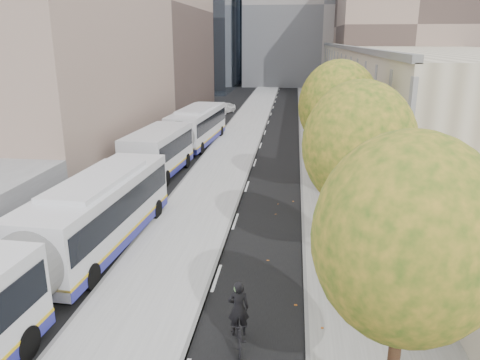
# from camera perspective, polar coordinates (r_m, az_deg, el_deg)

# --- Properties ---
(bus_platform) EXTENTS (4.25, 150.00, 0.15)m
(bus_platform) POSITION_cam_1_polar(r_m,az_deg,el_deg) (40.62, -0.72, 4.10)
(bus_platform) COLOR #A2A2A2
(bus_platform) RESTS_ON ground
(sidewalk) EXTENTS (4.75, 150.00, 0.08)m
(sidewalk) POSITION_cam_1_polar(r_m,az_deg,el_deg) (40.42, 10.63, 3.69)
(sidewalk) COLOR gray
(sidewalk) RESTS_ON ground
(building_tan) EXTENTS (18.00, 92.00, 8.00)m
(building_tan) POSITION_cam_1_polar(r_m,az_deg,el_deg) (69.96, 18.79, 11.85)
(building_tan) COLOR tan
(building_tan) RESTS_ON ground
(building_midrise) EXTENTS (24.00, 46.00, 25.00)m
(building_midrise) POSITION_cam_1_polar(r_m,az_deg,el_deg) (51.22, -22.31, 19.55)
(building_midrise) COLOR gray
(building_midrise) RESTS_ON ground
(building_far_block) EXTENTS (30.00, 18.00, 30.00)m
(building_far_block) POSITION_cam_1_polar(r_m,az_deg,el_deg) (100.59, 9.92, 20.01)
(building_far_block) COLOR gray
(building_far_block) RESTS_ON ground
(bus_shelter) EXTENTS (1.90, 4.40, 2.53)m
(bus_shelter) POSITION_cam_1_polar(r_m,az_deg,el_deg) (17.32, 21.32, -7.67)
(bus_shelter) COLOR #383A3F
(bus_shelter) RESTS_ON sidewalk
(tree_b) EXTENTS (4.00, 4.00, 6.97)m
(tree_b) POSITION_cam_1_polar(r_m,az_deg,el_deg) (10.41, 19.71, -6.80)
(tree_b) COLOR black
(tree_b) RESTS_ON sidewalk
(tree_c) EXTENTS (4.20, 4.20, 7.28)m
(tree_c) POSITION_cam_1_polar(r_m,az_deg,el_deg) (17.87, 14.30, 4.10)
(tree_c) COLOR black
(tree_c) RESTS_ON sidewalk
(tree_d) EXTENTS (4.40, 4.40, 7.60)m
(tree_d) POSITION_cam_1_polar(r_m,az_deg,el_deg) (26.65, 11.90, 8.80)
(tree_d) COLOR black
(tree_d) RESTS_ON sidewalk
(bus_near) EXTENTS (3.71, 18.79, 3.11)m
(bus_near) POSITION_cam_1_polar(r_m,az_deg,el_deg) (18.27, -22.43, -8.19)
(bus_near) COLOR silver
(bus_near) RESTS_ON ground
(bus_far) EXTENTS (4.00, 18.91, 3.13)m
(bus_far) POSITION_cam_1_polar(r_m,az_deg,el_deg) (37.60, -6.93, 5.49)
(bus_far) COLOR silver
(bus_far) RESTS_ON ground
(cyclist) EXTENTS (0.80, 1.81, 2.24)m
(cyclist) POSITION_cam_1_polar(r_m,az_deg,el_deg) (14.69, -0.19, -17.11)
(cyclist) COLOR black
(cyclist) RESTS_ON ground
(distant_car) EXTENTS (2.69, 4.12, 1.30)m
(distant_car) POSITION_cam_1_polar(r_m,az_deg,el_deg) (59.79, -1.88, 8.78)
(distant_car) COLOR white
(distant_car) RESTS_ON ground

